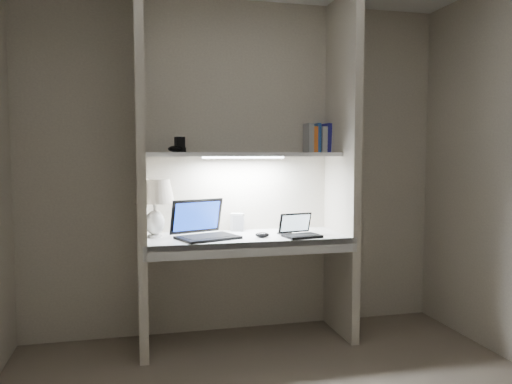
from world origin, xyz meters
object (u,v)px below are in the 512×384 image
object	(u,v)px
book_row	(318,139)
laptop_main	(204,229)
laptop_netbook	(300,231)
speaker	(237,222)
table_lamp	(154,198)

from	to	relation	value
book_row	laptop_main	bearing A→B (deg)	-166.53
laptop_netbook	speaker	size ratio (longest dim) A/B	2.07
table_lamp	laptop_main	xyz separation A→B (m)	(0.33, -0.10, -0.22)
table_lamp	speaker	size ratio (longest dim) A/B	3.01
laptop_netbook	book_row	bearing A→B (deg)	41.70
speaker	laptop_netbook	bearing A→B (deg)	-17.88
laptop_main	speaker	distance (m)	0.37
speaker	book_row	size ratio (longest dim) A/B	0.61
laptop_main	laptop_netbook	bearing A→B (deg)	-30.00
table_lamp	book_row	xyz separation A→B (m)	(1.26, 0.12, 0.43)
table_lamp	book_row	distance (m)	1.33
laptop_netbook	speaker	bearing A→B (deg)	127.65
laptop_netbook	speaker	xyz separation A→B (m)	(-0.38, 0.34, 0.03)
laptop_main	book_row	size ratio (longest dim) A/B	2.18
laptop_netbook	book_row	xyz separation A→B (m)	(0.26, 0.33, 0.66)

